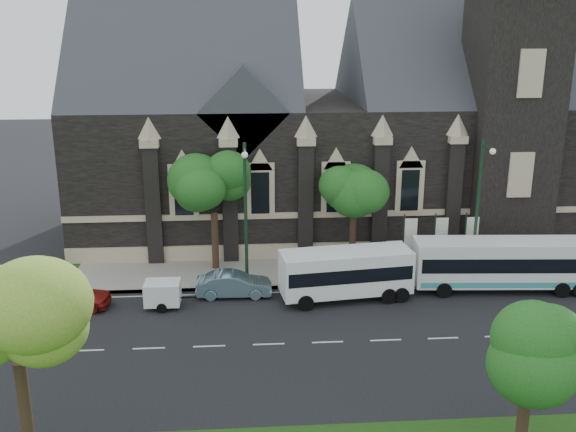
{
  "coord_description": "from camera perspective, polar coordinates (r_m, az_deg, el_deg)",
  "views": [
    {
      "loc": [
        -4.18,
        -29.74,
        15.79
      ],
      "look_at": [
        -1.59,
        6.0,
        4.95
      ],
      "focal_mm": 40.78,
      "sensor_mm": 36.0,
      "label": 1
    }
  ],
  "objects": [
    {
      "name": "tree_walk_right",
      "position": [
        42.31,
        6.04,
        3.11
      ],
      "size": [
        4.08,
        4.08,
        7.8
      ],
      "color": "black",
      "rests_on": "ground"
    },
    {
      "name": "banner_flag_center",
      "position": [
        42.85,
        13.0,
        -1.85
      ],
      "size": [
        0.9,
        0.1,
        4.0
      ],
      "color": "#16311E",
      "rests_on": "ground"
    },
    {
      "name": "car_far_red",
      "position": [
        39.26,
        -18.44,
        -6.59
      ],
      "size": [
        4.64,
        2.24,
        1.53
      ],
      "primitive_type": "imported",
      "rotation": [
        0.0,
        0.0,
        1.47
      ],
      "color": "maroon",
      "rests_on": "ground"
    },
    {
      "name": "tour_coach",
      "position": [
        41.41,
        18.31,
        -3.93
      ],
      "size": [
        10.86,
        3.1,
        3.13
      ],
      "rotation": [
        0.0,
        0.0,
        -0.07
      ],
      "color": "white",
      "rests_on": "ground"
    },
    {
      "name": "street_lamp_mid",
      "position": [
        38.35,
        -3.71,
        0.63
      ],
      "size": [
        0.36,
        1.88,
        9.0
      ],
      "color": "#16311E",
      "rests_on": "ground"
    },
    {
      "name": "sidewalk",
      "position": [
        42.48,
        1.8,
        -4.89
      ],
      "size": [
        80.0,
        5.0,
        0.15
      ],
      "primitive_type": "cube",
      "color": "gray",
      "rests_on": "ground"
    },
    {
      "name": "box_trailer",
      "position": [
        37.98,
        -10.87,
        -6.61
      ],
      "size": [
        2.89,
        1.69,
        1.54
      ],
      "rotation": [
        0.0,
        0.0,
        -0.01
      ],
      "color": "white",
      "rests_on": "ground"
    },
    {
      "name": "museum",
      "position": [
        49.99,
        6.69,
        7.95
      ],
      "size": [
        40.0,
        17.7,
        29.9
      ],
      "color": "black",
      "rests_on": "ground"
    },
    {
      "name": "shuttle_bus",
      "position": [
        38.3,
        5.09,
        -4.83
      ],
      "size": [
        7.83,
        3.47,
        2.93
      ],
      "rotation": [
        0.0,
        0.0,
        0.13
      ],
      "color": "white",
      "rests_on": "ground"
    },
    {
      "name": "street_lamp_near",
      "position": [
        40.89,
        16.31,
        1.0
      ],
      "size": [
        0.36,
        1.88,
        9.0
      ],
      "color": "#16311E",
      "rests_on": "ground"
    },
    {
      "name": "banner_flag_left",
      "position": [
        42.31,
        10.41,
        -1.93
      ],
      "size": [
        0.9,
        0.1,
        4.0
      ],
      "color": "#16311E",
      "rests_on": "ground"
    },
    {
      "name": "banner_flag_right",
      "position": [
        43.47,
        15.52,
        -1.76
      ],
      "size": [
        0.9,
        0.1,
        4.0
      ],
      "color": "#16311E",
      "rests_on": "ground"
    },
    {
      "name": "sedan",
      "position": [
        38.96,
        -4.74,
        -5.96
      ],
      "size": [
        4.49,
        1.63,
        1.47
      ],
      "primitive_type": "imported",
      "rotation": [
        0.0,
        0.0,
        1.55
      ],
      "color": "slate",
      "rests_on": "ground"
    },
    {
      "name": "ground",
      "position": [
        33.93,
        3.47,
        -10.93
      ],
      "size": [
        160.0,
        160.0,
        0.0
      ],
      "primitive_type": "plane",
      "color": "black",
      "rests_on": "ground"
    },
    {
      "name": "tree_park_east",
      "position": [
        25.47,
        20.68,
        -10.35
      ],
      "size": [
        3.4,
        3.4,
        6.28
      ],
      "color": "black",
      "rests_on": "ground"
    },
    {
      "name": "tree_park_near",
      "position": [
        24.19,
        -22.26,
        -7.29
      ],
      "size": [
        4.42,
        4.42,
        8.56
      ],
      "color": "black",
      "rests_on": "ground"
    },
    {
      "name": "tree_walk_left",
      "position": [
        41.71,
        -6.25,
        2.78
      ],
      "size": [
        3.91,
        3.91,
        7.64
      ],
      "color": "black",
      "rests_on": "ground"
    }
  ]
}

